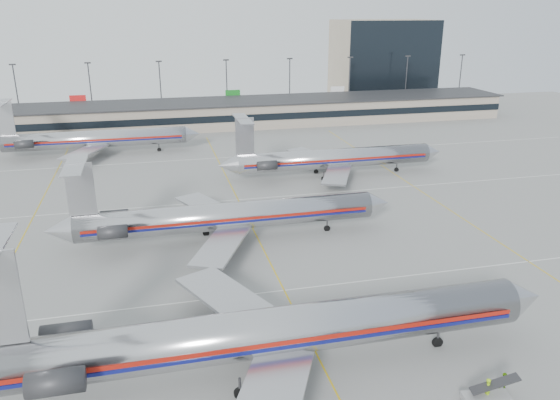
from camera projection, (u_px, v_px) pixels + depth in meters
name	position (u px, v px, depth m)	size (l,w,h in m)	color
ground	(311.00, 343.00, 49.07)	(260.00, 260.00, 0.00)	gray
apron_markings	(284.00, 290.00, 58.24)	(160.00, 0.15, 0.02)	silver
terminal	(200.00, 114.00, 137.83)	(162.00, 17.00, 6.25)	gray
light_mast_row	(194.00, 85.00, 148.89)	(163.60, 0.40, 15.28)	#38383D
distant_building	(382.00, 60.00, 175.98)	(30.00, 20.00, 25.00)	tan
jet_foreground	(260.00, 333.00, 43.84)	(50.23, 29.57, 13.15)	#B7B7BC
jet_second_row	(222.00, 216.00, 69.59)	(44.32, 26.09, 11.60)	#B7B7BC
jet_third_row	(330.00, 158.00, 96.70)	(41.47, 25.51, 11.34)	#B7B7BC
jet_back_row	(92.00, 139.00, 110.78)	(42.30, 26.02, 11.57)	#B7B7BC
belt_loader	(487.00, 396.00, 41.51)	(4.34, 1.85, 2.24)	gray
ramp_worker_near	(488.00, 390.00, 41.61)	(0.71, 0.47, 1.96)	#90C612
ramp_worker_far	(504.00, 383.00, 42.49)	(0.86, 0.67, 1.76)	#75BF12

